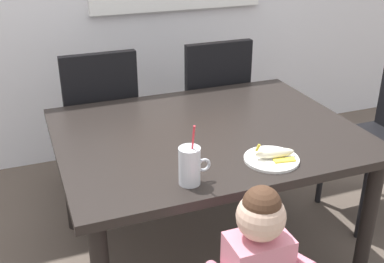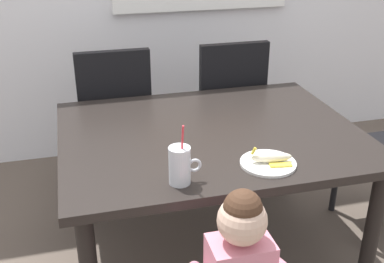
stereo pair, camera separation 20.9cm
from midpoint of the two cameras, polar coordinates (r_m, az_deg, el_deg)
name	(u,v)px [view 1 (the left image)]	position (r m, az deg, el deg)	size (l,w,h in m)	color
ground_plane	(205,250)	(2.62, -0.72, -14.16)	(24.00, 24.00, 0.00)	brown
dining_table	(207,146)	(2.28, -0.80, -1.78)	(1.40, 1.10, 0.71)	black
dining_chair_left	(100,117)	(2.89, -13.11, 1.67)	(0.44, 0.44, 0.96)	black
dining_chair_right	(210,102)	(3.04, 0.26, 3.51)	(0.44, 0.45, 0.96)	black
milk_cup	(190,168)	(1.78, -3.61, -4.46)	(0.13, 0.08, 0.25)	silver
snack_plate	(271,159)	(1.98, 6.58, -3.40)	(0.23, 0.23, 0.01)	white
peeled_banana	(275,153)	(1.97, 7.02, -2.72)	(0.17, 0.12, 0.07)	#F4EAC6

